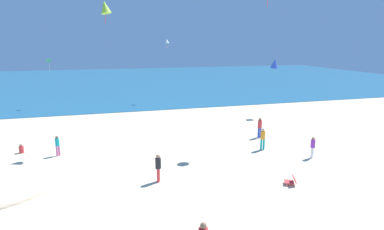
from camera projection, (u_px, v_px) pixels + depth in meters
ground_plane at (175, 147)px, 23.36m from camera, size 120.00×120.00×0.00m
ocean_water at (126, 81)px, 63.89m from camera, size 120.00×60.00×0.05m
beach_chair_far_left at (291, 180)px, 17.20m from camera, size 0.78×0.73×0.54m
person_1 at (313, 146)px, 21.09m from camera, size 0.40×0.40×1.44m
person_2 at (158, 166)px, 17.43m from camera, size 0.41×0.41×1.57m
person_3 at (263, 137)px, 22.65m from camera, size 0.42×0.42×1.59m
person_5 at (260, 126)px, 25.59m from camera, size 0.43×0.43×1.62m
person_6 at (57, 144)px, 21.49m from camera, size 0.38×0.38×1.39m
person_7 at (22, 149)px, 22.20m from camera, size 0.54×0.58×0.66m
kite_green at (48, 60)px, 36.97m from camera, size 0.71×0.67×1.51m
kite_white at (167, 41)px, 40.39m from camera, size 0.74×0.76×1.24m
kite_lime at (105, 7)px, 22.14m from camera, size 1.11×1.07×1.58m
kite_blue at (275, 64)px, 32.55m from camera, size 0.93×1.01×1.48m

